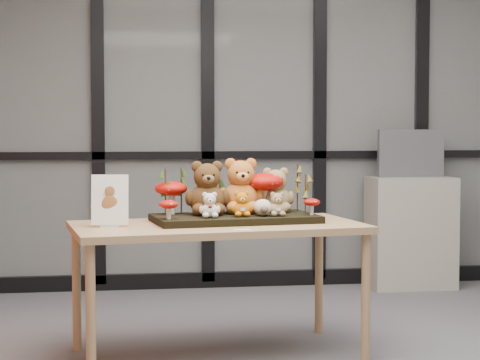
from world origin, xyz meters
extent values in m
plane|color=#ADAAA4|center=(0.00, 2.50, 1.40)|extent=(5.00, 0.00, 5.00)
cube|color=#2D383F|center=(0.00, 2.47, 1.40)|extent=(4.90, 0.02, 2.70)
cube|color=black|center=(0.00, 2.47, 0.06)|extent=(4.90, 0.06, 0.12)
cube|color=black|center=(0.00, 2.47, 1.05)|extent=(4.90, 0.06, 0.06)
cube|color=black|center=(-1.30, 2.47, 1.40)|extent=(0.10, 0.06, 2.70)
cube|color=black|center=(-0.45, 2.47, 1.40)|extent=(0.10, 0.06, 2.70)
cube|color=black|center=(0.45, 2.47, 1.40)|extent=(0.10, 0.06, 2.70)
cube|color=black|center=(1.30, 2.47, 1.40)|extent=(0.10, 0.06, 2.70)
cube|color=#A77D5A|center=(-0.62, 0.41, 0.72)|extent=(1.67, 1.00, 0.04)
cylinder|color=#A77D5A|center=(-1.30, -0.03, 0.35)|extent=(0.05, 0.05, 0.70)
cylinder|color=#A77D5A|center=(-1.40, 0.65, 0.35)|extent=(0.05, 0.05, 0.70)
cylinder|color=#A77D5A|center=(0.16, 0.17, 0.35)|extent=(0.05, 0.05, 0.70)
cylinder|color=#A77D5A|center=(0.06, 0.85, 0.35)|extent=(0.05, 0.05, 0.70)
cube|color=black|center=(-0.51, 0.48, 0.76)|extent=(0.96, 0.58, 0.04)
cube|color=silver|center=(-1.21, 0.35, 0.74)|extent=(0.10, 0.07, 0.01)
cube|color=white|center=(-1.21, 0.35, 0.88)|extent=(0.20, 0.07, 0.27)
ellipsoid|color=brown|center=(-1.21, 0.34, 0.86)|extent=(0.09, 0.01, 0.10)
ellipsoid|color=brown|center=(-1.21, 0.34, 0.93)|extent=(0.05, 0.01, 0.05)
cube|color=white|center=(-0.53, 0.10, 0.74)|extent=(0.09, 0.03, 0.00)
cube|color=gray|center=(1.14, 2.24, 0.44)|extent=(0.66, 0.38, 0.88)
cube|color=#51545A|center=(1.14, 2.26, 1.06)|extent=(0.53, 0.06, 0.37)
cube|color=black|center=(1.14, 2.23, 1.06)|extent=(0.47, 0.00, 0.31)
camera|label=1|loc=(-1.19, -4.32, 1.28)|focal=65.00mm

